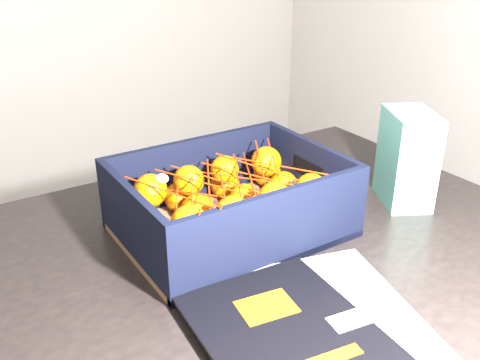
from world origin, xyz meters
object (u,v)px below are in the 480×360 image
table (220,313)px  retail_carton (407,158)px  magazine_stack (317,327)px  produce_crate (231,209)px

table → retail_carton: size_ratio=6.73×
table → magazine_stack: (0.02, -0.21, 0.11)m
produce_crate → retail_carton: retail_carton is taller
magazine_stack → produce_crate: 0.29m
table → retail_carton: (0.41, -0.01, 0.19)m
table → magazine_stack: 0.23m
produce_crate → retail_carton: 0.35m
retail_carton → table: bearing=-152.3°
produce_crate → table: bearing=-132.5°
magazine_stack → produce_crate: size_ratio=0.92×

